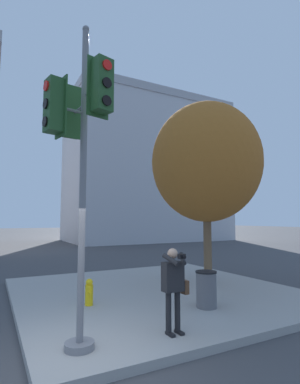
# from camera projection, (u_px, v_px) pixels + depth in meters

# --- Properties ---
(ground_plane) EXTENTS (160.00, 160.00, 0.00)m
(ground_plane) POSITION_uv_depth(u_px,v_px,m) (65.00, 376.00, 4.43)
(ground_plane) COLOR #424244
(sidewalk_corner) EXTENTS (8.00, 8.00, 0.16)m
(sidewalk_corner) POSITION_uv_depth(u_px,v_px,m) (156.00, 292.00, 9.16)
(sidewalk_corner) COLOR #9E9B96
(sidewalk_corner) RESTS_ON ground_plane
(traffic_signal_pole) EXTENTS (1.03, 1.43, 5.67)m
(traffic_signal_pole) POSITION_uv_depth(u_px,v_px,m) (78.00, 139.00, 5.20)
(traffic_signal_pole) COLOR slate
(traffic_signal_pole) RESTS_ON sidewalk_corner
(person_photographer) EXTENTS (0.58, 0.54, 1.59)m
(person_photographer) POSITION_uv_depth(u_px,v_px,m) (174.00, 283.00, 5.72)
(person_photographer) COLOR black
(person_photographer) RESTS_ON sidewalk_corner
(street_tree) EXTENTS (3.77, 3.77, 6.21)m
(street_tree) POSITION_uv_depth(u_px,v_px,m) (206.00, 162.00, 10.39)
(street_tree) COLOR brown
(street_tree) RESTS_ON sidewalk_corner
(fire_hydrant) EXTENTS (0.20, 0.26, 0.65)m
(fire_hydrant) POSITION_uv_depth(u_px,v_px,m) (89.00, 292.00, 7.52)
(fire_hydrant) COLOR yellow
(fire_hydrant) RESTS_ON sidewalk_corner
(trash_bin) EXTENTS (0.52, 0.52, 0.87)m
(trash_bin) POSITION_uv_depth(u_px,v_px,m) (206.00, 289.00, 7.33)
(trash_bin) COLOR #5B5B60
(trash_bin) RESTS_ON sidewalk_corner
(building_right) EXTENTS (17.25, 9.74, 15.67)m
(building_right) POSITION_uv_depth(u_px,v_px,m) (147.00, 170.00, 33.88)
(building_right) COLOR #BCBCC1
(building_right) RESTS_ON ground_plane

